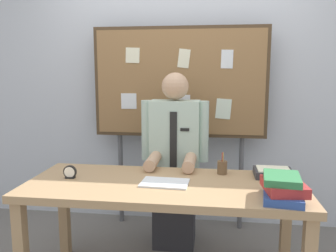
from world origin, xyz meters
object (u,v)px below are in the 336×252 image
object	(u,v)px
bulletin_board	(180,85)
book_stack	(283,188)
paper_tray	(273,173)
desk_clock	(70,173)
person	(175,167)
open_notebook	(165,183)
pen_holder	(222,167)
desk	(164,195)

from	to	relation	value
bulletin_board	book_stack	bearing A→B (deg)	-58.23
book_stack	paper_tray	bearing A→B (deg)	87.85
desk_clock	person	bearing A→B (deg)	42.04
open_notebook	paper_tray	bearing A→B (deg)	19.19
bulletin_board	paper_tray	xyz separation A→B (m)	(0.73, -0.72, -0.57)
paper_tray	bulletin_board	bearing A→B (deg)	135.38
person	book_stack	bearing A→B (deg)	-48.14
person	pen_holder	size ratio (longest dim) A/B	9.12
person	desk_clock	world-z (taller)	person
bulletin_board	open_notebook	xyz separation A→B (m)	(0.01, -0.98, -0.60)
open_notebook	paper_tray	world-z (taller)	paper_tray
person	desk_clock	bearing A→B (deg)	-137.96
person	book_stack	distance (m)	1.08
desk	person	world-z (taller)	person
open_notebook	pen_holder	xyz separation A→B (m)	(0.37, 0.27, 0.04)
desk	desk_clock	size ratio (longest dim) A/B	20.22
bulletin_board	pen_holder	bearing A→B (deg)	-61.67
desk	person	size ratio (longest dim) A/B	1.25
book_stack	pen_holder	world-z (taller)	pen_holder
desk	book_stack	size ratio (longest dim) A/B	5.62
book_stack	open_notebook	size ratio (longest dim) A/B	1.06
person	desk_clock	distance (m)	0.89
person	paper_tray	xyz separation A→B (m)	(0.73, -0.37, 0.09)
desk_clock	pen_holder	bearing A→B (deg)	13.09
open_notebook	paper_tray	distance (m)	0.77
paper_tray	open_notebook	bearing A→B (deg)	-160.81
person	paper_tray	world-z (taller)	person
book_stack	person	bearing A→B (deg)	131.86
person	pen_holder	world-z (taller)	person
pen_holder	paper_tray	bearing A→B (deg)	-2.70
bulletin_board	pen_holder	distance (m)	0.98
bulletin_board	paper_tray	size ratio (longest dim) A/B	7.16
open_notebook	desk_clock	xyz separation A→B (m)	(-0.66, 0.03, 0.03)
open_notebook	desk_clock	bearing A→B (deg)	177.51
pen_holder	book_stack	bearing A→B (deg)	-53.30
bulletin_board	pen_holder	xyz separation A→B (m)	(0.38, -0.71, -0.55)
pen_holder	paper_tray	world-z (taller)	pen_holder
bulletin_board	open_notebook	bearing A→B (deg)	-89.63
open_notebook	paper_tray	xyz separation A→B (m)	(0.73, 0.25, 0.02)
open_notebook	pen_holder	bearing A→B (deg)	35.73
open_notebook	desk_clock	distance (m)	0.66
person	bulletin_board	bearing A→B (deg)	90.00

